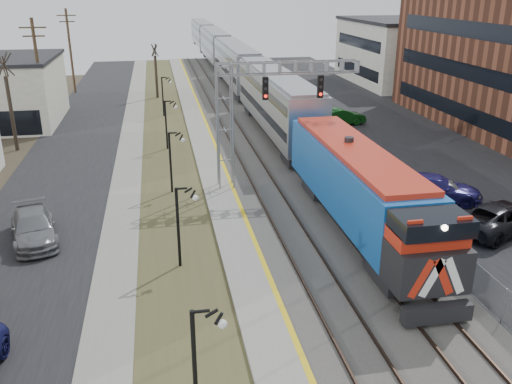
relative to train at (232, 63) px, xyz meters
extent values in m
cube|color=black|center=(-17.00, -32.09, -2.92)|extent=(7.00, 120.00, 0.04)
cube|color=gray|center=(-12.50, -32.09, -2.90)|extent=(2.00, 120.00, 0.08)
cube|color=#464826|center=(-9.50, -32.09, -2.91)|extent=(4.00, 120.00, 0.06)
cube|color=gray|center=(-6.50, -32.09, -2.82)|extent=(2.00, 120.00, 0.24)
cube|color=#595651|center=(-1.50, -32.09, -2.84)|extent=(8.00, 120.00, 0.20)
cube|color=black|center=(10.50, -32.09, -2.92)|extent=(16.00, 120.00, 0.04)
cube|color=gold|center=(-5.62, -32.09, -2.69)|extent=(0.24, 120.00, 0.01)
cube|color=#2D2119|center=(-4.25, -32.09, -2.66)|extent=(0.08, 120.00, 0.15)
cube|color=#2D2119|center=(-2.75, -32.09, -2.66)|extent=(0.08, 120.00, 0.15)
cube|color=#2D2119|center=(-0.75, -32.09, -2.66)|extent=(0.08, 120.00, 0.15)
cube|color=#2D2119|center=(0.75, -32.09, -2.66)|extent=(0.08, 120.00, 0.15)
cube|color=#1454A7|center=(0.00, -47.19, -0.46)|extent=(3.00, 17.00, 4.25)
cube|color=black|center=(0.00, -55.89, -2.24)|extent=(2.80, 0.50, 0.70)
cube|color=#999BA3|center=(0.00, -26.89, 0.07)|extent=(3.00, 22.00, 5.33)
cube|color=#999BA3|center=(0.00, -4.09, 0.07)|extent=(3.00, 22.00, 5.33)
cube|color=#999BA3|center=(0.00, 18.71, 0.07)|extent=(3.00, 22.00, 5.33)
cube|color=#999BA3|center=(0.00, 41.51, 0.07)|extent=(3.00, 22.00, 5.33)
cube|color=gray|center=(-6.00, -39.09, 1.06)|extent=(1.00, 1.00, 8.00)
cube|color=gray|center=(-2.00, -39.09, 4.81)|extent=(9.00, 0.80, 0.80)
cube|color=black|center=(-3.50, -39.54, 3.66)|extent=(0.35, 0.25, 1.40)
cube|color=black|center=(0.00, -39.54, 3.66)|extent=(0.35, 0.25, 1.40)
cylinder|color=black|center=(-9.50, -59.09, -0.94)|extent=(0.14, 0.14, 4.00)
cylinder|color=black|center=(-9.50, -49.09, -0.94)|extent=(0.14, 0.14, 4.00)
cylinder|color=black|center=(-9.50, -39.09, -0.94)|extent=(0.14, 0.14, 4.00)
cylinder|color=black|center=(-9.50, -29.09, -0.94)|extent=(0.14, 0.14, 4.00)
cylinder|color=black|center=(-9.50, -17.09, -0.94)|extent=(0.14, 0.14, 4.00)
cylinder|color=#4C3823|center=(-20.00, -22.09, 2.06)|extent=(0.28, 0.28, 10.00)
cylinder|color=#4C3823|center=(-20.00, -2.09, 2.06)|extent=(0.28, 0.28, 10.00)
cube|color=gray|center=(2.70, -32.09, -2.14)|extent=(0.04, 120.00, 1.60)
cube|color=beige|center=(24.50, -2.09, 1.06)|extent=(16.00, 18.00, 8.00)
cylinder|color=#382D23|center=(-21.50, -27.09, 0.04)|extent=(0.30, 0.30, 5.95)
cylinder|color=#382D23|center=(-10.00, -7.09, -0.49)|extent=(0.30, 0.30, 4.90)
imported|color=black|center=(7.68, -48.30, -2.14)|extent=(6.32, 4.64, 1.60)
imported|color=navy|center=(6.40, -43.49, -2.13)|extent=(6.03, 4.33, 1.62)
imported|color=slate|center=(6.88, -43.84, -2.21)|extent=(4.63, 3.10, 1.47)
imported|color=#0C3C10|center=(7.00, -23.81, -2.16)|extent=(4.94, 2.42, 1.56)
imported|color=slate|center=(-16.82, -44.93, -2.19)|extent=(3.34, 5.55, 1.50)
camera|label=1|loc=(-10.07, -72.14, 9.57)|focal=38.00mm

